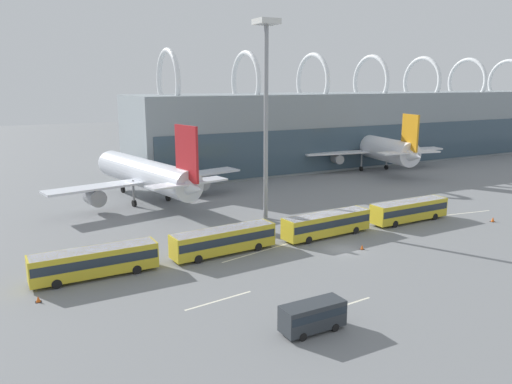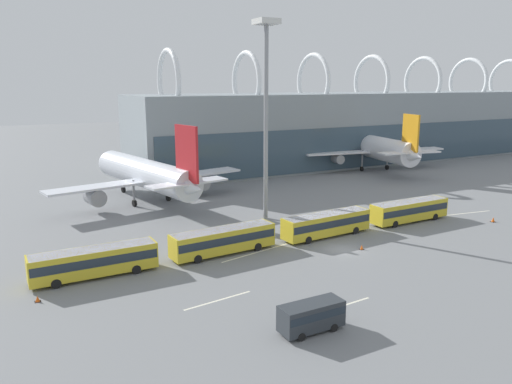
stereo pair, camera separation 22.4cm
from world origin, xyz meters
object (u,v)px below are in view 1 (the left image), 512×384
Objects in this scene: shuttle_bus_1 at (224,239)px; shuttle_bus_2 at (327,223)px; shuttle_bus_0 at (95,260)px; service_van_foreground at (313,315)px; airliner_at_gate_far at (373,147)px; traffic_cone_0 at (493,219)px; traffic_cone_2 at (362,247)px; traffic_cone_1 at (38,299)px; shuttle_bus_3 at (409,209)px; floodlight_mast at (266,86)px; airliner_at_gate_near at (148,175)px.

shuttle_bus_2 is (15.06, -0.08, 0.00)m from shuttle_bus_1.
service_van_foreground is at bearing -57.54° from shuttle_bus_0.
airliner_at_gate_far reaches higher than traffic_cone_0.
shuttle_bus_1 is 1.00× the size of shuttle_bus_2.
shuttle_bus_2 is 2.37× the size of service_van_foreground.
service_van_foreground reaches higher than traffic_cone_2.
shuttle_bus_0 is at bearing 176.34° from shuttle_bus_2.
traffic_cone_1 is (-5.97, -3.82, -1.56)m from shuttle_bus_0.
service_van_foreground is 9.04× the size of traffic_cone_2.
floodlight_mast reaches higher than shuttle_bus_3.
shuttle_bus_1 is 30.12m from shuttle_bus_3.
shuttle_bus_2 is at bearing 6.35° from traffic_cone_1.
traffic_cone_0 is 62.10m from traffic_cone_1.
airliner_at_gate_near is at bearing 107.64° from airliner_at_gate_far.
floodlight_mast is (12.28, 11.68, 17.88)m from shuttle_bus_1.
shuttle_bus_2 is at bearing -76.67° from floodlight_mast.
shuttle_bus_2 and shuttle_bus_3 have the same top height.
shuttle_bus_1 is 21.42× the size of traffic_cone_2.
service_van_foreground is (13.56, -20.63, -0.38)m from shuttle_bus_0.
traffic_cone_0 is at bearing -141.62° from airliner_at_gate_near.
traffic_cone_2 is (-14.39, -6.66, -1.54)m from shuttle_bus_3.
shuttle_bus_0 is 45.18m from shuttle_bus_3.
floodlight_mast reaches higher than traffic_cone_0.
floodlight_mast reaches higher than traffic_cone_1.
shuttle_bus_3 is 27.81m from floodlight_mast.
airliner_at_gate_far is 46.16m from traffic_cone_0.
traffic_cone_0 reaches higher than traffic_cone_1.
floodlight_mast reaches higher than service_van_foreground.
shuttle_bus_0 is at bearing 179.03° from shuttle_bus_3.
floodlight_mast is at bearing 39.36° from shuttle_bus_1.
service_van_foreground is 25.80m from traffic_cone_1.
traffic_cone_1 is at bearing -148.27° from shuttle_bus_0.
floodlight_mast reaches higher than airliner_at_gate_far.
floodlight_mast reaches higher than traffic_cone_2.
shuttle_bus_3 is 12.54m from traffic_cone_0.
floodlight_mast reaches higher than shuttle_bus_0.
airliner_at_gate_far reaches higher than shuttle_bus_2.
airliner_at_gate_near is at bearing 63.24° from shuttle_bus_0.
shuttle_bus_0 is 2.35× the size of service_van_foreground.
shuttle_bus_1 is at bearing 171.78° from traffic_cone_0.
traffic_cone_1 is (-36.09, -4.02, -1.56)m from shuttle_bus_2.
service_van_foreground is 9.50× the size of traffic_cone_1.
shuttle_bus_2 reaches higher than traffic_cone_1.
floodlight_mast is 38.89m from traffic_cone_0.
airliner_at_gate_near reaches higher than shuttle_bus_2.
shuttle_bus_2 is at bearing -163.42° from airliner_at_gate_near.
service_van_foreground is 22.42m from traffic_cone_2.
shuttle_bus_2 is at bearing -129.36° from service_van_foreground.
shuttle_bus_2 is at bearing -4.49° from shuttle_bus_1.
traffic_cone_2 is (30.79, -6.33, -1.54)m from shuttle_bus_0.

